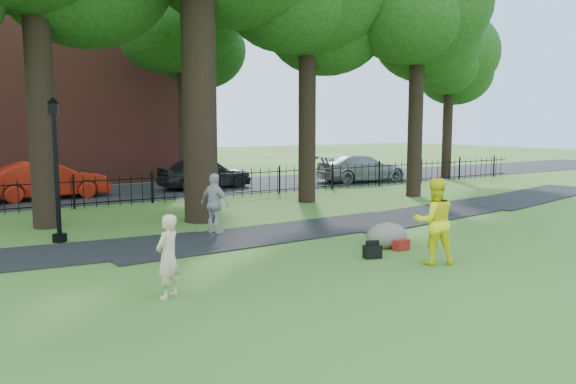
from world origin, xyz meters
TOP-DOWN VIEW (x-y plane):
  - ground at (0.00, 0.00)m, footprint 120.00×120.00m
  - footpath at (1.00, 3.90)m, footprint 36.07×3.85m
  - street at (0.00, 16.00)m, footprint 80.00×7.00m
  - iron_fence at (0.00, 12.00)m, footprint 44.00×0.04m
  - brick_building at (-4.00, 24.00)m, footprint 18.00×8.00m
  - woman at (-3.76, -0.26)m, footprint 0.68×0.62m
  - man at (2.26, -1.03)m, footprint 1.18×1.08m
  - pedestrian at (-0.52, 4.78)m, footprint 0.79×1.13m
  - boulder at (2.57, 0.88)m, footprint 1.21×0.94m
  - lamppost at (-4.56, 6.03)m, footprint 0.39×0.39m
  - backpack at (1.42, 0.10)m, footprint 0.46×0.36m
  - red_bag at (2.61, 0.37)m, footprint 0.42×0.28m
  - red_sedan at (-3.36, 15.50)m, footprint 5.00×2.03m
  - grey_car at (3.82, 15.50)m, footprint 4.63×1.95m
  - silver_car at (12.44, 13.98)m, footprint 5.33×2.69m

SIDE VIEW (x-z plane):
  - ground at x=0.00m, z-range 0.00..0.00m
  - footpath at x=1.00m, z-range -0.01..0.01m
  - street at x=0.00m, z-range -0.01..0.01m
  - red_bag at x=2.61m, z-range 0.00..0.27m
  - backpack at x=1.42m, z-range 0.00..0.31m
  - boulder at x=2.57m, z-range 0.00..0.69m
  - iron_fence at x=0.00m, z-range 0.00..1.20m
  - silver_car at x=12.44m, z-range 0.00..1.48m
  - woman at x=-3.76m, z-range 0.00..1.55m
  - grey_car at x=3.82m, z-range 0.00..1.57m
  - red_sedan at x=-3.36m, z-range 0.00..1.61m
  - pedestrian at x=-0.52m, z-range 0.00..1.77m
  - man at x=2.26m, z-range 0.00..1.97m
  - lamppost at x=-4.56m, z-range -0.04..3.85m
  - brick_building at x=-4.00m, z-range 0.00..12.00m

